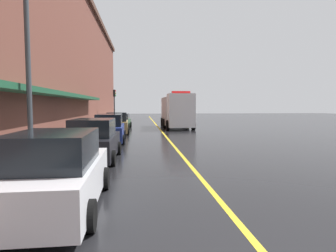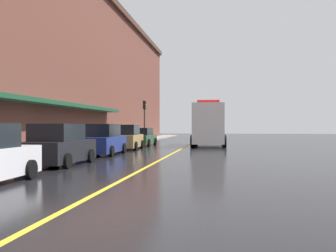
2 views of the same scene
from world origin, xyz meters
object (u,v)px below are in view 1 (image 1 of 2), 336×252
object	(u,v)px
parking_meter_0	(108,119)
street_lamp_left	(28,50)
parked_car_0	(56,173)
parking_meter_2	(106,119)
parked_car_3	(117,124)
parking_meter_1	(109,118)
parked_car_2	(110,129)
parked_car_1	(94,141)
parked_car_4	(121,122)
traffic_light_near	(114,100)
box_truck	(177,111)

from	to	relation	value
parking_meter_0	street_lamp_left	bearing A→B (deg)	-91.79
parked_car_0	parking_meter_2	distance (m)	21.63
parked_car_0	parked_car_3	size ratio (longest dim) A/B	1.09
parking_meter_1	street_lamp_left	bearing A→B (deg)	-91.72
parked_car_2	parked_car_1	bearing A→B (deg)	178.05
parked_car_4	traffic_light_near	xyz separation A→B (m)	(-1.29, 7.25, 2.41)
parked_car_4	street_lamp_left	bearing A→B (deg)	176.40
parked_car_0	traffic_light_near	world-z (taller)	traffic_light_near
parking_meter_0	traffic_light_near	bearing A→B (deg)	89.52
parked_car_1	parking_meter_0	xyz separation A→B (m)	(-1.31, 17.15, 0.20)
parking_meter_1	parking_meter_2	bearing A→B (deg)	-90.00
box_truck	street_lamp_left	bearing A→B (deg)	-23.12
parked_car_2	parking_meter_1	bearing A→B (deg)	4.95
street_lamp_left	parking_meter_2	bearing A→B (deg)	88.06
parked_car_0	parking_meter_1	bearing A→B (deg)	2.23
parked_car_4	parked_car_0	bearing A→B (deg)	-177.74
parked_car_1	parked_car_0	bearing A→B (deg)	-178.42
parked_car_1	parking_meter_0	distance (m)	17.20
parked_car_0	parked_car_1	world-z (taller)	parked_car_1
parked_car_4	parking_meter_0	size ratio (longest dim) A/B	3.20
parked_car_2	parking_meter_0	bearing A→B (deg)	5.41
traffic_light_near	box_truck	bearing A→B (deg)	-44.31
box_truck	street_lamp_left	world-z (taller)	street_lamp_left
parking_meter_0	parked_car_1	bearing A→B (deg)	-85.62
parked_car_0	parked_car_1	xyz separation A→B (m)	(-0.07, 5.93, 0.00)
parked_car_2	traffic_light_near	size ratio (longest dim) A/B	1.15
parked_car_1	parking_meter_2	size ratio (longest dim) A/B	3.27
parking_meter_1	street_lamp_left	world-z (taller)	street_lamp_left
parking_meter_0	parking_meter_2	xyz separation A→B (m)	(0.00, -1.50, 0.00)
parked_car_1	parking_meter_2	world-z (taller)	parked_car_1
parked_car_3	street_lamp_left	world-z (taller)	street_lamp_left
parking_meter_1	parked_car_3	bearing A→B (deg)	-77.31
parked_car_2	parking_meter_1	xyz separation A→B (m)	(-1.35, 11.70, 0.19)
parking_meter_2	parked_car_1	bearing A→B (deg)	-85.20
parked_car_2	parking_meter_2	xyz separation A→B (m)	(-1.35, 9.42, 0.19)
parked_car_3	parking_meter_2	bearing A→B (deg)	17.55
street_lamp_left	traffic_light_near	bearing A→B (deg)	88.57
street_lamp_left	parking_meter_1	bearing A→B (deg)	88.28
parked_car_3	box_truck	world-z (taller)	box_truck
traffic_light_near	parking_meter_2	bearing A→B (deg)	-90.40
parked_car_2	parked_car_4	bearing A→B (deg)	-1.64
parking_meter_1	parked_car_0	bearing A→B (deg)	-86.67
parked_car_4	box_truck	bearing A→B (deg)	-85.70
parked_car_0	parked_car_1	bearing A→B (deg)	-0.40
parked_car_4	parking_meter_2	world-z (taller)	parked_car_4
parked_car_1	parking_meter_1	size ratio (longest dim) A/B	3.27
parked_car_2	street_lamp_left	bearing A→B (deg)	165.12
parked_car_1	parked_car_2	size ratio (longest dim) A/B	0.88
parked_car_3	parked_car_1	bearing A→B (deg)	177.57
parked_car_2	street_lamp_left	xyz separation A→B (m)	(-1.95, -8.27, 3.53)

